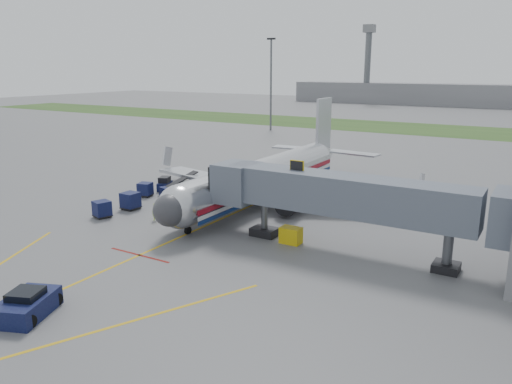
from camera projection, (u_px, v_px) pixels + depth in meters
The scene contains 16 objects.
ground at pixel (173, 240), 41.99m from camera, with size 400.00×400.00×0.00m, color #565659.
grass_strip at pixel (424, 129), 116.78m from camera, with size 300.00×25.00×0.01m, color #2D4C1E.
apron_markings at pixel (106, 270), 35.84m from camera, with size 21.52×50.00×0.01m.
airliner at pixel (264, 176), 54.01m from camera, with size 32.10×35.67×10.25m.
jet_bridge at pixel (341, 196), 38.62m from camera, with size 25.30×4.00×6.90m.
light_mast_left at pixel (271, 82), 112.53m from camera, with size 2.00×0.44×20.40m.
distant_terminal at pixel (448, 95), 187.29m from camera, with size 120.00×14.00×8.00m, color slate.
control_tower at pixel (368, 58), 194.87m from camera, with size 4.00×4.00×30.00m.
pushback_tug at pixel (27, 305), 29.12m from camera, with size 3.61×4.43×1.59m.
baggage_tug at pixel (165, 184), 58.82m from camera, with size 1.98×2.60×1.62m.
baggage_cart_a at pixel (102, 209), 48.20m from camera, with size 1.89×1.89×1.62m.
baggage_cart_b at pixel (145, 189), 56.07m from camera, with size 1.76×1.76×1.55m.
baggage_cart_c at pixel (130, 201), 50.96m from camera, with size 1.64×1.64×1.74m.
belt_loader at pixel (177, 189), 57.32m from camera, with size 2.56×4.85×2.29m.
ground_power_cart at pixel (291, 235), 41.15m from camera, with size 1.71×1.15×1.37m.
ramp_worker at pixel (155, 212), 47.23m from camera, with size 0.61×0.40×1.68m, color #91C717.
Camera 1 is at (26.47, -30.44, 14.19)m, focal length 35.00 mm.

